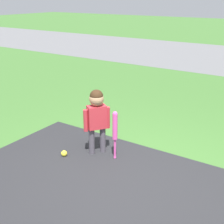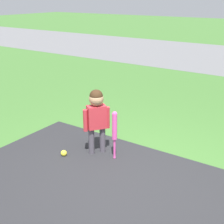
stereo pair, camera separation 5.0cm
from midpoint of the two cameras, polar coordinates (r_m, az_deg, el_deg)
The scene contains 4 objects.
ground_plane at distance 4.06m, azimuth 4.20°, elevation -12.98°, with size 60.00×60.00×0.00m, color #3D6B2D.
child at distance 4.52m, azimuth -2.54°, elevation -0.14°, with size 0.28×0.34×0.99m.
baseball_bat at distance 4.40m, azimuth 0.80°, elevation -3.05°, with size 0.07×0.07×0.73m.
sports_ball at distance 4.71m, azimuth -8.50°, elevation -7.45°, with size 0.09×0.09×0.09m.
Camera 2 is at (1.68, -2.93, 2.25)m, focal length 50.00 mm.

